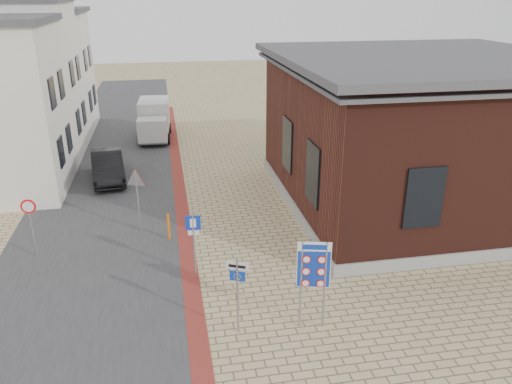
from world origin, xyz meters
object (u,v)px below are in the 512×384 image
object	(u,v)px
box_truck	(154,120)
bollard	(169,227)
border_sign	(314,267)
parking_sign	(194,234)
essen_sign	(238,283)
sedan	(108,166)

from	to	relation	value
box_truck	bollard	distance (m)	15.30
box_truck	border_sign	bearing A→B (deg)	-75.19
border_sign	parking_sign	size ratio (longest dim) A/B	1.21
box_truck	essen_sign	size ratio (longest dim) A/B	1.97
sedan	bollard	xyz separation A→B (m)	(2.98, -7.57, -0.19)
border_sign	parking_sign	world-z (taller)	border_sign
essen_sign	parking_sign	world-z (taller)	essen_sign
essen_sign	bollard	world-z (taller)	essen_sign
parking_sign	bollard	xyz separation A→B (m)	(-0.84, 2.90, -1.03)
sedan	parking_sign	size ratio (longest dim) A/B	1.92
sedan	border_sign	size ratio (longest dim) A/B	1.59
box_truck	parking_sign	size ratio (longest dim) A/B	2.08
border_sign	bollard	bearing A→B (deg)	135.42
box_truck	bollard	world-z (taller)	box_truck
bollard	border_sign	bearing A→B (deg)	-58.28
box_truck	border_sign	world-z (taller)	border_sign
box_truck	border_sign	xyz separation A→B (m)	(4.57, -21.78, 0.74)
bollard	essen_sign	bearing A→B (deg)	-73.84
sedan	box_truck	bearing A→B (deg)	65.30
sedan	border_sign	distance (m)	15.77
box_truck	parking_sign	world-z (taller)	box_truck
essen_sign	parking_sign	bearing A→B (deg)	130.58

